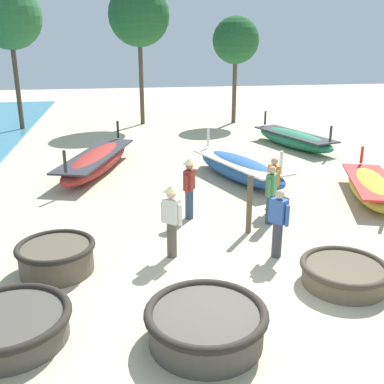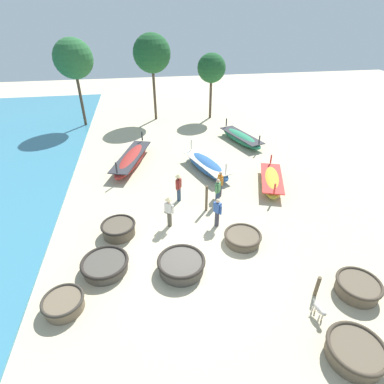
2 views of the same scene
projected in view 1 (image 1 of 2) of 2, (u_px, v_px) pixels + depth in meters
The scene contains 18 objects.
ground_plane at pixel (224, 321), 7.74m from camera, with size 80.00×80.00×0.00m, color #C6B793.
coracle_far_left at pixel (56, 256), 9.29m from camera, with size 1.63×1.63×0.63m.
coracle_center at pixel (344, 273), 8.81m from camera, with size 1.72×1.72×0.47m.
coracle_far_right at pixel (206, 324), 7.12m from camera, with size 1.98×1.98×0.60m.
coracle_tilted at pixel (10, 325), 7.17m from camera, with size 1.96×1.96×0.51m.
long_boat_red_hull at pixel (240, 168), 15.44m from camera, with size 2.71×4.81×1.46m.
long_boat_green_hull at pixel (97, 161), 16.34m from camera, with size 2.98×5.80×1.43m.
long_boat_blue_hull at pixel (294, 139), 20.12m from camera, with size 2.57×4.96×1.33m.
long_boat_ochre_hull at pixel (371, 187), 13.68m from camera, with size 2.46×4.24×1.18m.
fisherman_standing_right at pixel (278, 222), 9.78m from camera, with size 0.37×0.45×1.57m.
fisherman_hauling at pixel (273, 184), 12.38m from camera, with size 0.27×0.53×1.57m.
fisherman_with_hat at pixel (189, 185), 11.89m from camera, with size 0.36×0.47×1.67m.
fisherman_by_coracle at pixel (172, 217), 9.74m from camera, with size 0.43×0.38×1.67m.
fisherman_crouching at pixel (271, 193), 11.59m from camera, with size 0.37×0.46×1.57m.
mooring_post_mid_beach at pixel (249, 204), 11.07m from camera, with size 0.14×0.14×1.49m, color brown.
tree_left_mid at pixel (236, 41), 24.81m from camera, with size 2.58×2.58×5.87m.
tree_rightmost at pixel (139, 16), 23.98m from camera, with size 3.29×3.29×7.49m.
tree_right_mid at pixel (9, 17), 22.17m from camera, with size 3.20×3.20×7.29m.
Camera 1 is at (-1.66, -6.42, 4.60)m, focal length 42.00 mm.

